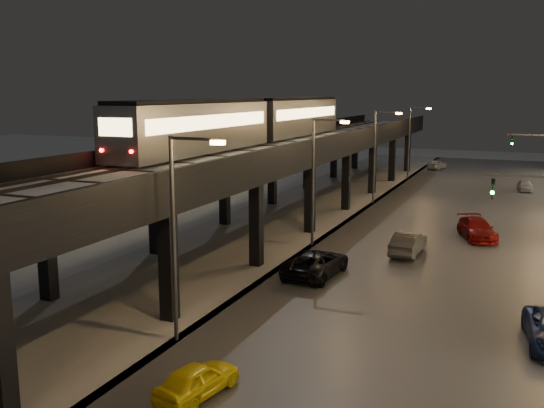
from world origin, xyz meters
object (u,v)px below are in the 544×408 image
(subway_train, at_px, (254,120))
(car_near_white, at_px, (408,244))
(car_mid_silver, at_px, (316,264))
(car_onc_white, at_px, (477,230))
(car_onc_red, at_px, (525,186))
(car_taxi, at_px, (197,381))
(car_far_white, at_px, (437,165))

(subway_train, relative_size, car_near_white, 8.15)
(car_mid_silver, bearing_deg, car_onc_white, -116.91)
(car_mid_silver, bearing_deg, car_onc_red, -102.03)
(car_taxi, bearing_deg, car_onc_red, -89.51)
(car_mid_silver, bearing_deg, car_far_white, -85.35)
(car_near_white, xyz_separation_m, car_mid_silver, (-4.11, -6.97, 0.01))
(subway_train, xyz_separation_m, car_mid_silver, (10.36, -13.81, -7.66))
(car_taxi, bearing_deg, car_far_white, -77.55)
(car_onc_white, bearing_deg, car_near_white, -140.82)
(car_onc_red, bearing_deg, car_far_white, 119.55)
(subway_train, xyz_separation_m, car_onc_white, (18.35, -0.44, -7.69))
(subway_train, distance_m, car_onc_white, 19.90)
(car_near_white, relative_size, car_onc_white, 0.90)
(car_near_white, xyz_separation_m, car_onc_red, (6.91, 31.50, -0.14))
(car_taxi, height_order, car_near_white, car_near_white)
(car_far_white, height_order, car_onc_white, car_onc_white)
(subway_train, height_order, car_onc_red, subway_train)
(car_near_white, xyz_separation_m, car_far_white, (-4.77, 47.48, -0.07))
(car_taxi, height_order, car_onc_red, car_onc_red)
(subway_train, height_order, car_taxi, subway_train)
(car_mid_silver, relative_size, car_onc_red, 1.53)
(car_far_white, bearing_deg, car_onc_red, 140.56)
(subway_train, xyz_separation_m, car_onc_red, (21.38, 24.66, -7.81))
(subway_train, bearing_deg, car_taxi, -69.10)
(car_taxi, height_order, car_onc_white, car_onc_white)
(subway_train, xyz_separation_m, car_near_white, (14.47, -6.84, -7.67))
(car_onc_white, bearing_deg, car_onc_red, 63.53)
(subway_train, xyz_separation_m, car_taxi, (11.13, -29.14, -7.82))
(car_taxi, xyz_separation_m, car_onc_red, (10.25, 53.80, 0.01))
(car_taxi, xyz_separation_m, car_mid_silver, (-0.77, 15.33, 0.16))
(car_mid_silver, bearing_deg, car_near_white, -116.58)
(car_taxi, xyz_separation_m, car_near_white, (3.34, 22.30, 0.15))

